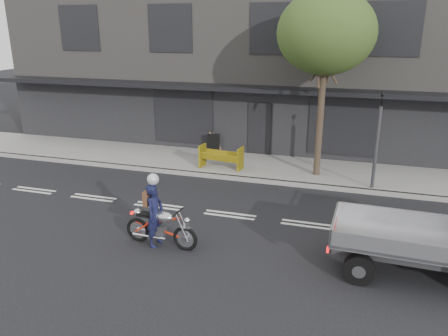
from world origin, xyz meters
TOP-DOWN VIEW (x-y plane):
  - ground at (0.00, 0.00)m, footprint 80.00×80.00m
  - sidewalk at (0.00, 4.70)m, footprint 32.00×3.20m
  - kerb at (0.00, 3.10)m, footprint 32.00×0.20m
  - building_main at (0.00, 11.30)m, footprint 26.00×10.00m
  - street_tree at (2.20, 4.20)m, footprint 3.40×3.40m
  - traffic_light_pole at (4.20, 3.35)m, footprint 0.12×0.12m
  - motorcycle at (-1.20, -2.38)m, footprint 2.09×0.61m
  - rider at (-1.35, -2.38)m, footprint 0.45×0.65m
  - construction_barrier at (-1.48, 3.64)m, footprint 1.75×0.89m
  - sandwich_board at (-2.50, 6.00)m, footprint 0.63×0.52m

SIDE VIEW (x-z plane):
  - ground at x=0.00m, z-range 0.00..0.00m
  - sidewalk at x=0.00m, z-range 0.00..0.15m
  - kerb at x=0.00m, z-range 0.00..0.15m
  - motorcycle at x=-1.20m, z-range 0.01..1.09m
  - sandwich_board at x=-2.50m, z-range 0.15..1.00m
  - construction_barrier at x=-1.48m, z-range 0.15..1.09m
  - rider at x=-1.35m, z-range 0.00..1.71m
  - traffic_light_pole at x=4.20m, z-range -0.10..3.40m
  - building_main at x=0.00m, z-range 0.00..8.00m
  - street_tree at x=2.20m, z-range 1.90..8.65m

